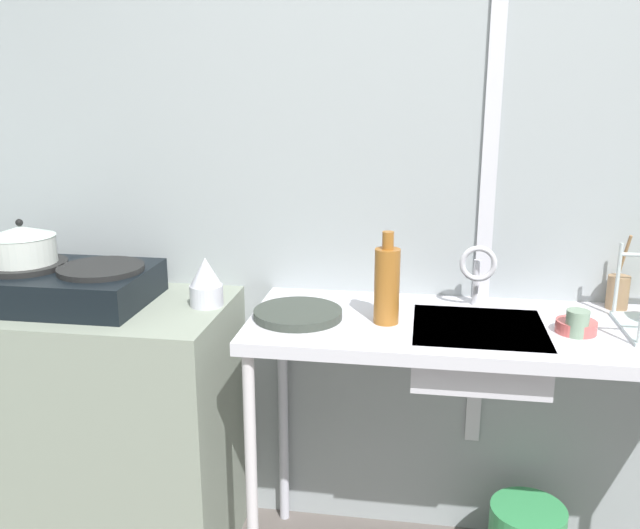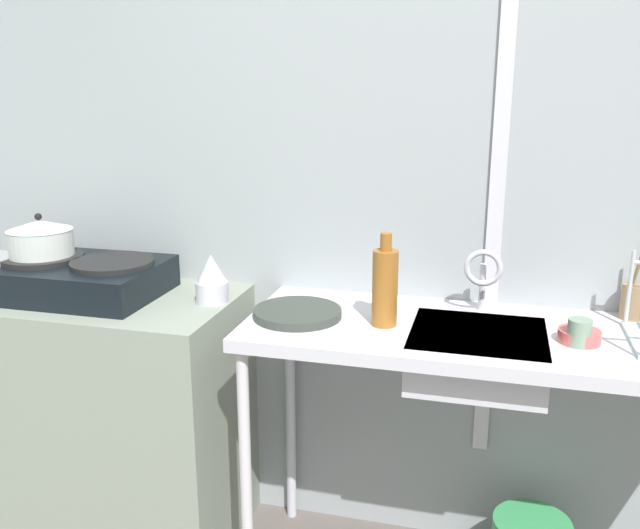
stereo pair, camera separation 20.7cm
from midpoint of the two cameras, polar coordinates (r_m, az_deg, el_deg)
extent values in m
cube|color=#979EA2|center=(2.31, 10.71, 5.62)|extent=(4.57, 0.10, 2.50)
cube|color=silver|center=(2.24, 11.58, 8.50)|extent=(0.05, 0.01, 2.00)
cube|color=gray|center=(2.58, -21.05, -12.74)|extent=(0.98, 0.54, 0.91)
cube|color=silver|center=(2.09, 11.59, -5.54)|extent=(1.48, 0.54, 0.04)
cylinder|color=silver|center=(2.17, -8.68, -18.08)|extent=(0.04, 0.04, 0.87)
cylinder|color=silver|center=(2.56, -5.52, -12.55)|extent=(0.04, 0.04, 0.87)
cube|color=black|center=(2.42, -23.15, -1.72)|extent=(0.56, 0.40, 0.11)
cylinder|color=black|center=(2.48, -25.96, -0.10)|extent=(0.28, 0.28, 0.02)
cylinder|color=black|center=(2.34, -20.49, -0.37)|extent=(0.28, 0.28, 0.02)
cylinder|color=silver|center=(2.47, -26.11, 1.12)|extent=(0.21, 0.21, 0.09)
cone|color=silver|center=(2.46, -26.27, 2.52)|extent=(0.22, 0.22, 0.03)
sphere|color=black|center=(2.45, -26.35, 3.17)|extent=(0.02, 0.02, 0.02)
cylinder|color=silver|center=(2.25, -12.19, -2.60)|extent=(0.11, 0.11, 0.07)
cone|color=silver|center=(2.23, -12.30, -0.62)|extent=(0.10, 0.10, 0.09)
cube|color=silver|center=(2.08, 10.48, -7.12)|extent=(0.39, 0.37, 0.14)
cylinder|color=silver|center=(2.23, 10.54, -1.53)|extent=(0.02, 0.02, 0.15)
torus|color=silver|center=(2.17, 10.67, 0.03)|extent=(0.12, 0.02, 0.12)
cylinder|color=#333A33|center=(2.10, -4.72, -4.22)|extent=(0.28, 0.28, 0.03)
cylinder|color=#B2BCBB|center=(2.24, 21.48, -1.26)|extent=(0.01, 0.01, 0.23)
cylinder|color=gray|center=(2.04, 18.25, -4.79)|extent=(0.07, 0.07, 0.08)
cylinder|color=#C75452|center=(2.07, 18.20, -5.06)|extent=(0.12, 0.12, 0.04)
cylinder|color=#965A20|center=(2.02, 2.77, -1.89)|extent=(0.08, 0.08, 0.23)
cylinder|color=#965A20|center=(1.99, 2.82, 2.02)|extent=(0.03, 0.03, 0.05)
cylinder|color=#967452|center=(2.33, 21.59, -2.23)|extent=(0.07, 0.07, 0.11)
cylinder|color=olive|center=(2.31, 21.80, -0.18)|extent=(0.04, 0.06, 0.21)
camera|label=1|loc=(0.10, -92.86, -0.77)|focal=37.85mm
camera|label=2|loc=(0.10, 87.14, 0.77)|focal=37.85mm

